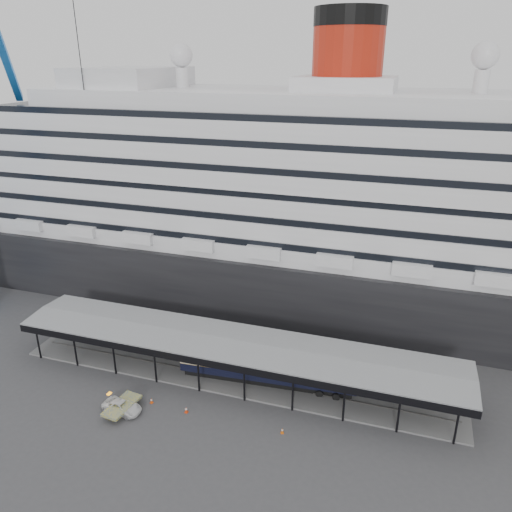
% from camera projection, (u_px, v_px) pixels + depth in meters
% --- Properties ---
extents(ground, '(200.00, 200.00, 0.00)m').
position_uv_depth(ground, '(219.00, 400.00, 58.65)').
color(ground, '#3C3C3E').
rests_on(ground, ground).
extents(cruise_ship, '(130.00, 30.00, 43.90)m').
position_uv_depth(cruise_ship, '(290.00, 185.00, 80.04)').
color(cruise_ship, black).
rests_on(cruise_ship, ground).
extents(platform_canopy, '(56.00, 9.18, 5.30)m').
position_uv_depth(platform_canopy, '(233.00, 360.00, 62.18)').
color(platform_canopy, slate).
rests_on(platform_canopy, ground).
extents(port_truck, '(4.85, 2.68, 1.29)m').
position_uv_depth(port_truck, '(122.00, 407.00, 56.55)').
color(port_truck, silver).
rests_on(port_truck, ground).
extents(pullman_carriage, '(21.91, 4.38, 21.37)m').
position_uv_depth(pullman_carriage, '(268.00, 365.00, 60.82)').
color(pullman_carriage, black).
rests_on(pullman_carriage, ground).
extents(traffic_cone_left, '(0.40, 0.40, 0.68)m').
position_uv_depth(traffic_cone_left, '(151.00, 400.00, 58.04)').
color(traffic_cone_left, '#E84C0C').
rests_on(traffic_cone_left, ground).
extents(traffic_cone_mid, '(0.44, 0.44, 0.76)m').
position_uv_depth(traffic_cone_mid, '(186.00, 410.00, 56.48)').
color(traffic_cone_mid, red).
rests_on(traffic_cone_mid, ground).
extents(traffic_cone_right, '(0.46, 0.46, 0.67)m').
position_uv_depth(traffic_cone_right, '(282.00, 431.00, 53.39)').
color(traffic_cone_right, '#DC5C0C').
rests_on(traffic_cone_right, ground).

